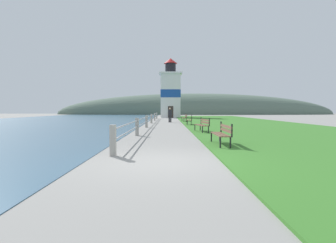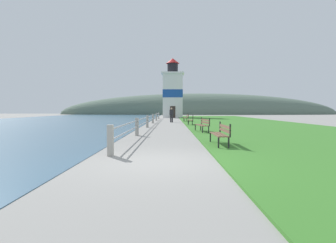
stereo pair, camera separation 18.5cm
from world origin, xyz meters
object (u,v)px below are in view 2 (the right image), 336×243
(person_strolling, at_px, (172,114))
(park_bench_by_lighthouse, at_px, (186,117))
(park_bench_midway, at_px, (203,124))
(park_bench_far, at_px, (191,119))
(lighthouse, at_px, (173,92))
(park_bench_near, at_px, (221,133))

(person_strolling, bearing_deg, park_bench_by_lighthouse, -40.20)
(person_strolling, bearing_deg, park_bench_midway, -154.96)
(park_bench_far, distance_m, lighthouse, 22.82)
(park_bench_midway, distance_m, lighthouse, 30.32)
(person_strolling, bearing_deg, park_bench_far, -144.44)
(park_bench_far, height_order, park_bench_by_lighthouse, same)
(park_bench_near, bearing_deg, person_strolling, -84.59)
(park_bench_midway, bearing_deg, park_bench_near, 81.84)
(park_bench_far, bearing_deg, park_bench_near, 95.66)
(park_bench_far, xyz_separation_m, park_bench_by_lighthouse, (-0.08, 6.36, 0.00))
(lighthouse, relative_size, person_strolling, 6.35)
(park_bench_midway, relative_size, lighthouse, 0.19)
(park_bench_near, height_order, person_strolling, person_strolling)
(park_bench_midway, xyz_separation_m, park_bench_by_lighthouse, (-0.23, 13.96, -0.00))
(park_bench_near, height_order, lighthouse, lighthouse)
(park_bench_near, distance_m, person_strolling, 18.97)
(park_bench_by_lighthouse, xyz_separation_m, lighthouse, (-1.52, 16.05, 3.94))
(park_bench_far, relative_size, lighthouse, 0.17)
(park_bench_near, distance_m, park_bench_by_lighthouse, 20.02)
(park_bench_near, distance_m, park_bench_far, 13.66)
(park_bench_near, bearing_deg, lighthouse, -87.75)
(park_bench_by_lighthouse, bearing_deg, lighthouse, -86.64)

